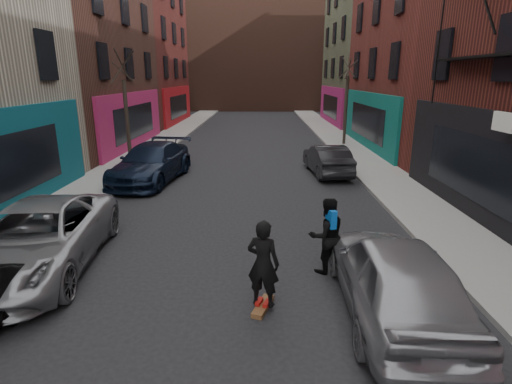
{
  "coord_description": "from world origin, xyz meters",
  "views": [
    {
      "loc": [
        0.67,
        -2.56,
        4.44
      ],
      "look_at": [
        0.55,
        7.23,
        1.6
      ],
      "focal_mm": 28.0,
      "sensor_mm": 36.0,
      "label": 1
    }
  ],
  "objects_px": {
    "pedestrian": "(326,235)",
    "parked_left_far": "(37,238)",
    "tree_left_far": "(125,98)",
    "skateboarder": "(263,264)",
    "parked_left_end": "(151,163)",
    "skateboard": "(263,306)",
    "parked_right_far": "(394,276)",
    "parked_right_end": "(327,159)",
    "tree_right_far": "(347,91)"
  },
  "relations": [
    {
      "from": "parked_left_end",
      "to": "parked_right_end",
      "type": "distance_m",
      "value": 8.02
    },
    {
      "from": "parked_left_far",
      "to": "parked_right_end",
      "type": "height_order",
      "value": "parked_left_far"
    },
    {
      "from": "parked_left_end",
      "to": "parked_right_far",
      "type": "height_order",
      "value": "parked_right_far"
    },
    {
      "from": "parked_right_far",
      "to": "parked_right_end",
      "type": "distance_m",
      "value": 11.63
    },
    {
      "from": "parked_right_far",
      "to": "pedestrian",
      "type": "bearing_deg",
      "value": -58.9
    },
    {
      "from": "pedestrian",
      "to": "parked_left_far",
      "type": "bearing_deg",
      "value": -18.4
    },
    {
      "from": "parked_left_far",
      "to": "skateboard",
      "type": "bearing_deg",
      "value": -22.85
    },
    {
      "from": "parked_left_end",
      "to": "skateboard",
      "type": "xyz_separation_m",
      "value": [
        4.85,
        -10.07,
        -0.76
      ]
    },
    {
      "from": "tree_left_far",
      "to": "skateboard",
      "type": "relative_size",
      "value": 8.12
    },
    {
      "from": "skateboard",
      "to": "parked_right_far",
      "type": "bearing_deg",
      "value": 15.48
    },
    {
      "from": "parked_left_end",
      "to": "skateboard",
      "type": "distance_m",
      "value": 11.21
    },
    {
      "from": "tree_left_far",
      "to": "pedestrian",
      "type": "height_order",
      "value": "tree_left_far"
    },
    {
      "from": "tree_right_far",
      "to": "skateboard",
      "type": "height_order",
      "value": "tree_right_far"
    },
    {
      "from": "parked_left_far",
      "to": "tree_right_far",
      "type": "bearing_deg",
      "value": 53.47
    },
    {
      "from": "tree_left_far",
      "to": "skateboard",
      "type": "height_order",
      "value": "tree_left_far"
    },
    {
      "from": "skateboarder",
      "to": "pedestrian",
      "type": "height_order",
      "value": "skateboarder"
    },
    {
      "from": "skateboard",
      "to": "pedestrian",
      "type": "height_order",
      "value": "pedestrian"
    },
    {
      "from": "parked_right_end",
      "to": "skateboard",
      "type": "bearing_deg",
      "value": 69.51
    },
    {
      "from": "pedestrian",
      "to": "tree_left_far",
      "type": "bearing_deg",
      "value": -72.93
    },
    {
      "from": "parked_left_far",
      "to": "parked_right_far",
      "type": "xyz_separation_m",
      "value": [
        7.8,
        -1.83,
        0.03
      ]
    },
    {
      "from": "tree_left_far",
      "to": "parked_right_far",
      "type": "relative_size",
      "value": 1.36
    },
    {
      "from": "parked_left_far",
      "to": "pedestrian",
      "type": "distance_m",
      "value": 6.79
    },
    {
      "from": "tree_left_far",
      "to": "pedestrian",
      "type": "xyz_separation_m",
      "value": [
        8.39,
        -11.97,
        -2.47
      ]
    },
    {
      "from": "parked_left_end",
      "to": "skateboarder",
      "type": "distance_m",
      "value": 11.18
    },
    {
      "from": "skateboard",
      "to": "pedestrian",
      "type": "xyz_separation_m",
      "value": [
        1.47,
        1.61,
        0.86
      ]
    },
    {
      "from": "skateboard",
      "to": "parked_left_far",
      "type": "bearing_deg",
      "value": -178.19
    },
    {
      "from": "skateboard",
      "to": "parked_right_end",
      "type": "bearing_deg",
      "value": 94.27
    },
    {
      "from": "tree_right_far",
      "to": "parked_right_far",
      "type": "height_order",
      "value": "tree_right_far"
    },
    {
      "from": "skateboard",
      "to": "skateboarder",
      "type": "xyz_separation_m",
      "value": [
        0.0,
        0.0,
        0.93
      ]
    },
    {
      "from": "parked_left_far",
      "to": "parked_right_far",
      "type": "height_order",
      "value": "parked_right_far"
    },
    {
      "from": "tree_right_far",
      "to": "parked_left_far",
      "type": "bearing_deg",
      "value": -121.08
    },
    {
      "from": "parked_left_end",
      "to": "pedestrian",
      "type": "height_order",
      "value": "pedestrian"
    },
    {
      "from": "skateboarder",
      "to": "skateboard",
      "type": "bearing_deg",
      "value": -0.0
    },
    {
      "from": "parked_left_far",
      "to": "skateboarder",
      "type": "distance_m",
      "value": 5.58
    },
    {
      "from": "parked_left_end",
      "to": "pedestrian",
      "type": "xyz_separation_m",
      "value": [
        6.32,
        -8.46,
        0.1
      ]
    },
    {
      "from": "tree_right_far",
      "to": "parked_left_far",
      "type": "xyz_separation_m",
      "value": [
        -10.8,
        -17.92,
        -2.75
      ]
    },
    {
      "from": "parked_left_far",
      "to": "parked_right_end",
      "type": "bearing_deg",
      "value": 43.99
    },
    {
      "from": "parked_right_end",
      "to": "pedestrian",
      "type": "distance_m",
      "value": 9.97
    },
    {
      "from": "parked_right_far",
      "to": "pedestrian",
      "type": "xyz_separation_m",
      "value": [
        -1.01,
        1.78,
        0.09
      ]
    },
    {
      "from": "parked_right_far",
      "to": "skateboard",
      "type": "height_order",
      "value": "parked_right_far"
    },
    {
      "from": "tree_right_far",
      "to": "skateboard",
      "type": "bearing_deg",
      "value": -105.63
    },
    {
      "from": "parked_left_far",
      "to": "pedestrian",
      "type": "xyz_separation_m",
      "value": [
        6.79,
        -0.05,
        0.13
      ]
    },
    {
      "from": "tree_left_far",
      "to": "parked_right_far",
      "type": "height_order",
      "value": "tree_left_far"
    },
    {
      "from": "skateboarder",
      "to": "pedestrian",
      "type": "bearing_deg",
      "value": -113.17
    },
    {
      "from": "tree_right_far",
      "to": "parked_right_end",
      "type": "xyz_separation_m",
      "value": [
        -2.42,
        -8.13,
        -2.83
      ]
    },
    {
      "from": "tree_left_far",
      "to": "parked_right_end",
      "type": "xyz_separation_m",
      "value": [
        9.98,
        -2.13,
        -2.68
      ]
    },
    {
      "from": "tree_left_far",
      "to": "skateboarder",
      "type": "height_order",
      "value": "tree_left_far"
    },
    {
      "from": "tree_right_far",
      "to": "parked_left_far",
      "type": "relative_size",
      "value": 1.21
    },
    {
      "from": "tree_right_far",
      "to": "skateboard",
      "type": "relative_size",
      "value": 8.5
    },
    {
      "from": "tree_left_far",
      "to": "parked_left_end",
      "type": "bearing_deg",
      "value": -59.45
    }
  ]
}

